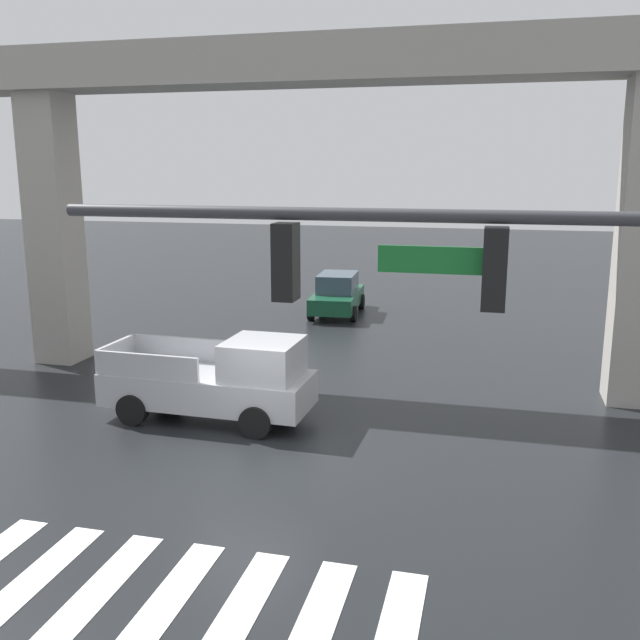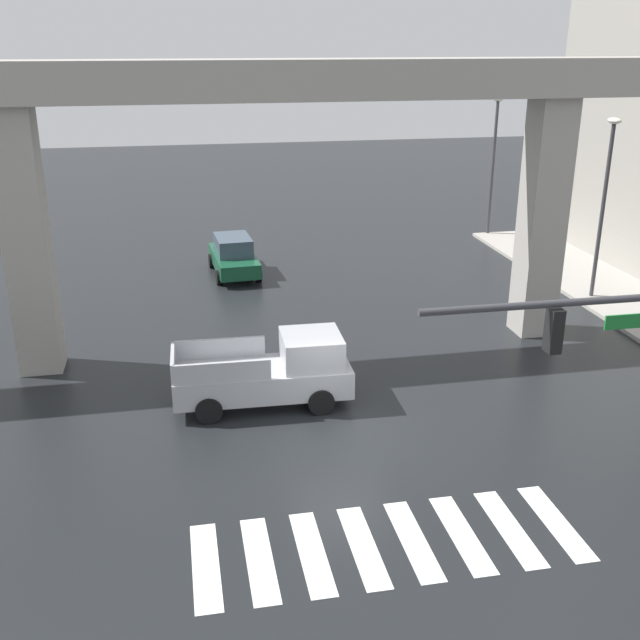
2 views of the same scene
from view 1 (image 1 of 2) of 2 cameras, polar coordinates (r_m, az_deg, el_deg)
The scene contains 6 objects.
ground_plane at distance 15.07m, azimuth -6.08°, elevation -11.56°, with size 120.00×120.00×0.00m, color black.
crosswalk_stripes at distance 11.36m, azimuth -14.64°, elevation -20.45°, with size 8.25×2.80×0.01m.
elevated_overpass at distance 19.91m, azimuth -0.08°, elevation 17.94°, with size 57.45×1.89×9.47m.
pickup_truck at distance 17.33m, azimuth -8.20°, elevation -4.91°, with size 5.15×2.19×2.08m.
sedan_dark_green at distance 29.55m, azimuth 1.42°, elevation 2.12°, with size 2.17×4.40×1.72m.
traffic_signal_mast at distance 7.47m, azimuth 22.57°, elevation -0.38°, with size 8.69×0.32×6.20m.
Camera 1 is at (4.86, -12.90, 6.08)m, focal length 39.36 mm.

